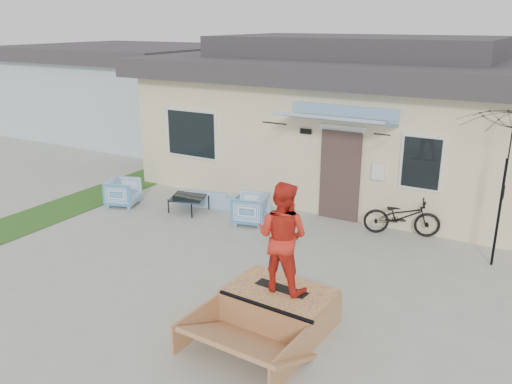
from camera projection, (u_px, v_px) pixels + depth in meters
The scene contains 13 objects.
ground at pixel (190, 287), 9.25m from camera, with size 90.00×90.00×0.00m, color #9FA195.
grass_strip at pixel (72, 205), 13.36m from camera, with size 1.40×8.00×0.01m, color #27541C.
house at pixel (354, 112), 15.23m from camera, with size 10.80×8.49×4.10m.
neighbor_house at pixel (130, 88), 21.92m from camera, with size 8.60×7.60×3.50m.
loveseat at pixel (210, 194), 13.29m from camera, with size 1.45×0.42×0.57m, color teal.
armchair_left at pixel (123, 191), 13.26m from camera, with size 0.72×0.68×0.74m, color teal.
armchair_right at pixel (251, 207), 12.07m from camera, with size 0.74×0.70×0.77m, color teal.
coffee_table at pixel (189, 204), 12.88m from camera, with size 0.78×0.78×0.39m, color black.
bicycle at pixel (402, 212), 11.37m from camera, with size 0.57×1.63×1.04m, color black.
patio_umbrella at pixel (505, 177), 9.57m from camera, with size 2.27×2.16×2.20m.
skate_ramp at pixel (279, 306), 8.13m from camera, with size 1.58×2.11×0.53m, color #AB7346, non-canonical shape.
skateboard at pixel (281, 288), 8.09m from camera, with size 0.86×0.21×0.05m, color black.
skater at pixel (282, 235), 7.81m from camera, with size 0.83×0.64×1.70m, color red.
Camera 1 is at (5.13, -6.59, 4.46)m, focal length 37.00 mm.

